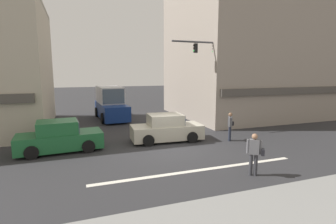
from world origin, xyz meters
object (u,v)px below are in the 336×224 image
Objects in this scene: pedestrian_mid_crossing at (230,125)px; utility_pole_far_right at (234,67)px; sedan_crossing_leftbound at (166,129)px; street_tree at (231,76)px; traffic_light_mast at (223,69)px; sedan_approaching_near at (60,138)px; pedestrian_foreground_with_bag at (255,152)px; box_truck_waiting_far at (111,104)px.

utility_pole_far_right is at bearing 55.71° from pedestrian_mid_crossing.
utility_pole_far_right is at bearing 34.27° from sedan_crossing_leftbound.
street_tree is 2.83m from traffic_light_mast.
pedestrian_foreground_with_bag reaches higher than sedan_approaching_near.
pedestrian_mid_crossing is at bearing -60.24° from box_truck_waiting_far.
traffic_light_mast is 9.26m from pedestrian_foreground_with_bag.
traffic_light_mast is at bearing 67.00° from pedestrian_foreground_with_bag.
sedan_approaching_near is 9.39m from pedestrian_foreground_with_bag.
sedan_crossing_leftbound is at bearing -145.73° from utility_pole_far_right.
traffic_light_mast reaches higher than sedan_crossing_leftbound.
traffic_light_mast is at bearing -132.21° from utility_pole_far_right.
sedan_approaching_near is at bearing -162.29° from street_tree.
pedestrian_foreground_with_bag is (-5.33, -9.99, -2.72)m from street_tree.
traffic_light_mast reaches higher than pedestrian_mid_crossing.
utility_pole_far_right is 1.39× the size of traffic_light_mast.
street_tree is 8.39m from sedan_crossing_leftbound.
pedestrian_foreground_with_bag is (1.47, -6.06, 0.24)m from sedan_crossing_leftbound.
traffic_light_mast is at bearing -43.59° from box_truck_waiting_far.
sedan_approaching_near is (-12.58, -4.02, -2.96)m from street_tree.
pedestrian_foreground_with_bag is 1.00× the size of pedestrian_mid_crossing.
sedan_approaching_near is at bearing -113.45° from box_truck_waiting_far.
street_tree is at bearing 17.71° from sedan_approaching_near.
pedestrian_mid_crossing is (3.52, -1.22, 0.24)m from sedan_crossing_leftbound.
sedan_approaching_near is 9.37m from pedestrian_mid_crossing.
sedan_crossing_leftbound is (-8.13, -5.54, -3.75)m from utility_pole_far_right.
sedan_approaching_near is at bearing -169.24° from traffic_light_mast.
street_tree is at bearing -129.54° from utility_pole_far_right.
utility_pole_far_right reaches higher than sedan_approaching_near.
box_truck_waiting_far is at bearing 66.55° from sedan_approaching_near.
sedan_crossing_leftbound is at bearing -158.30° from traffic_light_mast.
sedan_approaching_near is at bearing -157.96° from utility_pole_far_right.
pedestrian_mid_crossing is at bearing -124.29° from utility_pole_far_right.
street_tree is 13.53m from sedan_approaching_near.
street_tree is 3.07× the size of pedestrian_mid_crossing.
utility_pole_far_right reaches higher than pedestrian_foreground_with_bag.
traffic_light_mast is 3.71× the size of pedestrian_foreground_with_bag.
sedan_crossing_leftbound is 5.78m from sedan_approaching_near.
utility_pole_far_right reaches higher than box_truck_waiting_far.
street_tree reaches higher than pedestrian_mid_crossing.
pedestrian_foreground_with_bag reaches higher than sedan_crossing_leftbound.
pedestrian_foreground_with_bag is at bearing -39.51° from sedan_approaching_near.
utility_pole_far_right reaches higher than street_tree.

